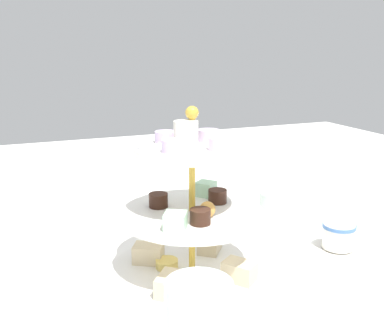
{
  "coord_description": "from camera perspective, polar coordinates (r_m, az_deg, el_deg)",
  "views": [
    {
      "loc": [
        0.25,
        0.62,
        0.36
      ],
      "look_at": [
        0.0,
        0.0,
        0.18
      ],
      "focal_mm": 42.98,
      "sensor_mm": 36.0,
      "label": 1
    }
  ],
  "objects": [
    {
      "name": "ground_plane",
      "position": [
        0.76,
        -0.0,
        -13.69
      ],
      "size": [
        2.4,
        2.4,
        0.0
      ],
      "primitive_type": "plane",
      "color": "white"
    },
    {
      "name": "tiered_serving_stand",
      "position": [
        0.72,
        -0.04,
        -7.63
      ],
      "size": [
        0.27,
        0.27,
        0.27
      ],
      "color": "white",
      "rests_on": "ground_plane"
    },
    {
      "name": "water_glass_short_left",
      "position": [
        0.95,
        10.19,
        -5.54
      ],
      "size": [
        0.06,
        0.06,
        0.07
      ],
      "primitive_type": "cylinder",
      "color": "silver",
      "rests_on": "ground_plane"
    },
    {
      "name": "teacup_with_saucer",
      "position": [
        0.87,
        17.7,
        -8.64
      ],
      "size": [
        0.09,
        0.09,
        0.05
      ],
      "color": "white",
      "rests_on": "ground_plane"
    }
  ]
}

